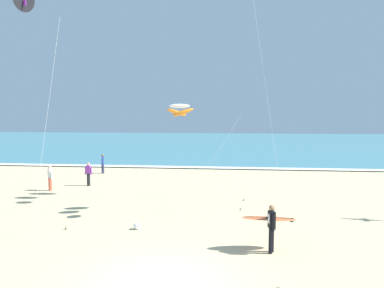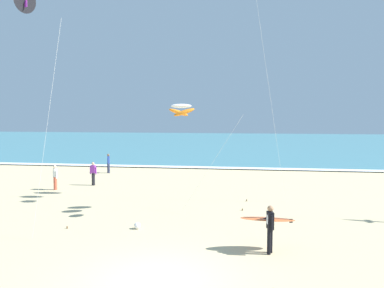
{
  "view_description": "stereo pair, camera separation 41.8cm",
  "coord_description": "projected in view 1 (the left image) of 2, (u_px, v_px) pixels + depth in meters",
  "views": [
    {
      "loc": [
        2.08,
        -10.23,
        4.86
      ],
      "look_at": [
        0.42,
        4.68,
        3.64
      ],
      "focal_mm": 34.62,
      "sensor_mm": 36.0,
      "label": 1
    },
    {
      "loc": [
        2.5,
        -10.18,
        4.86
      ],
      "look_at": [
        0.42,
        4.68,
        3.64
      ],
      "focal_mm": 34.62,
      "sensor_mm": 36.0,
      "label": 2
    }
  ],
  "objects": [
    {
      "name": "kite_delta_charcoal_high",
      "position": [
        23.0,
        1.0,
        13.39
      ],
      "size": [
        0.96,
        2.06,
        9.49
      ],
      "color": "black",
      "rests_on": "ground"
    },
    {
      "name": "shoreline_foam",
      "position": [
        210.0,
        167.0,
        33.13
      ],
      "size": [
        160.0,
        1.21,
        0.01
      ],
      "primitive_type": "cube",
      "color": "white",
      "rests_on": "ocean_water"
    },
    {
      "name": "bystander_blue_top",
      "position": [
        103.0,
        164.0,
        30.29
      ],
      "size": [
        0.29,
        0.47,
        1.59
      ],
      "color": "#2D334C",
      "rests_on": "ground"
    },
    {
      "name": "bystander_white_top",
      "position": [
        50.0,
        178.0,
        23.48
      ],
      "size": [
        0.4,
        0.35,
        1.59
      ],
      "color": "#D8593F",
      "rests_on": "ground"
    },
    {
      "name": "ground_plane",
      "position": [
        160.0,
        281.0,
        10.75
      ],
      "size": [
        160.0,
        160.0,
        0.0
      ],
      "primitive_type": "plane",
      "color": "#CCB789"
    },
    {
      "name": "kite_arc_ivory_mid",
      "position": [
        180.0,
        110.0,
        17.62
      ],
      "size": [
        3.8,
        2.32,
        5.35
      ],
      "color": "orange",
      "rests_on": "ground"
    },
    {
      "name": "beach_ball",
      "position": [
        137.0,
        226.0,
        15.6
      ],
      "size": [
        0.28,
        0.28,
        0.28
      ],
      "primitive_type": "sphere",
      "color": "white",
      "rests_on": "ground"
    },
    {
      "name": "bystander_purple_top",
      "position": [
        88.0,
        174.0,
        25.04
      ],
      "size": [
        0.5,
        0.22,
        1.59
      ],
      "color": "black",
      "rests_on": "ground"
    },
    {
      "name": "surfer_lead",
      "position": [
        270.0,
        222.0,
        13.07
      ],
      "size": [
        2.05,
        1.05,
        1.71
      ],
      "color": "black",
      "rests_on": "ground"
    },
    {
      "name": "ocean_water",
      "position": [
        221.0,
        143.0,
        62.55
      ],
      "size": [
        160.0,
        60.0,
        0.08
      ],
      "primitive_type": "cube",
      "color": "teal",
      "rests_on": "ground"
    }
  ]
}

